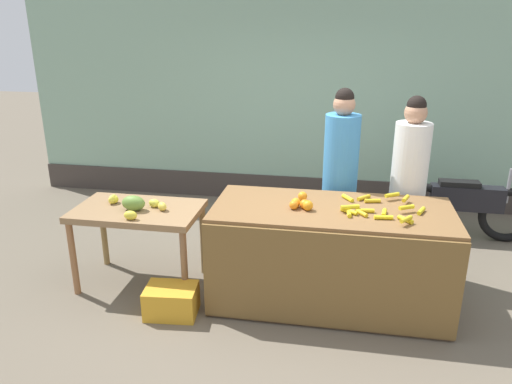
{
  "coord_description": "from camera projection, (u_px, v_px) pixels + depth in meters",
  "views": [
    {
      "loc": [
        0.37,
        -3.96,
        2.43
      ],
      "look_at": [
        -0.36,
        0.15,
        0.96
      ],
      "focal_mm": 34.23,
      "sensor_mm": 36.0,
      "label": 1
    }
  ],
  "objects": [
    {
      "name": "ground_plane",
      "position": [
        291.0,
        296.0,
        4.55
      ],
      "size": [
        24.0,
        24.0,
        0.0
      ],
      "primitive_type": "plane",
      "color": "#665B4C"
    },
    {
      "name": "market_wall_back",
      "position": [
        316.0,
        75.0,
        6.42
      ],
      "size": [
        8.02,
        0.23,
        3.56
      ],
      "color": "#8CB299",
      "rests_on": "ground"
    },
    {
      "name": "fruit_stall_counter",
      "position": [
        330.0,
        256.0,
        4.33
      ],
      "size": [
        2.06,
        0.93,
        0.91
      ],
      "color": "brown",
      "rests_on": "ground"
    },
    {
      "name": "side_table_wooden",
      "position": [
        138.0,
        218.0,
        4.56
      ],
      "size": [
        1.16,
        0.7,
        0.78
      ],
      "color": "olive",
      "rests_on": "ground"
    },
    {
      "name": "banana_bunch_pile",
      "position": [
        378.0,
        208.0,
        4.12
      ],
      "size": [
        0.71,
        0.68,
        0.07
      ],
      "color": "yellow",
      "rests_on": "fruit_stall_counter"
    },
    {
      "name": "orange_pile",
      "position": [
        302.0,
        203.0,
        4.19
      ],
      "size": [
        0.2,
        0.32,
        0.09
      ],
      "color": "orange",
      "rests_on": "fruit_stall_counter"
    },
    {
      "name": "mango_papaya_pile",
      "position": [
        134.0,
        204.0,
        4.47
      ],
      "size": [
        0.64,
        0.45,
        0.14
      ],
      "color": "yellow",
      "rests_on": "side_table_wooden"
    },
    {
      "name": "vendor_woman_blue_shirt",
      "position": [
        340.0,
        181.0,
        4.83
      ],
      "size": [
        0.34,
        0.34,
        1.84
      ],
      "color": "#33333D",
      "rests_on": "ground"
    },
    {
      "name": "vendor_woman_white_shirt",
      "position": [
        408.0,
        188.0,
        4.71
      ],
      "size": [
        0.34,
        0.34,
        1.79
      ],
      "color": "#33333D",
      "rests_on": "ground"
    },
    {
      "name": "parked_motorcycle",
      "position": [
        465.0,
        206.0,
        5.63
      ],
      "size": [
        1.6,
        0.18,
        0.88
      ],
      "color": "black",
      "rests_on": "ground"
    },
    {
      "name": "produce_crate",
      "position": [
        171.0,
        301.0,
        4.23
      ],
      "size": [
        0.47,
        0.36,
        0.26
      ],
      "primitive_type": "cube",
      "rotation": [
        0.0,
        0.0,
        0.09
      ],
      "color": "gold",
      "rests_on": "ground"
    },
    {
      "name": "produce_sack",
      "position": [
        243.0,
        233.0,
        5.32
      ],
      "size": [
        0.42,
        0.45,
        0.48
      ],
      "primitive_type": "ellipsoid",
      "rotation": [
        0.0,
        0.0,
        1.99
      ],
      "color": "maroon",
      "rests_on": "ground"
    }
  ]
}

